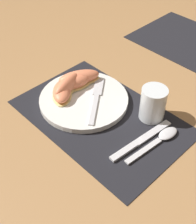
{
  "coord_description": "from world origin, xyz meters",
  "views": [
    {
      "loc": [
        0.44,
        -0.44,
        0.61
      ],
      "look_at": [
        -0.0,
        -0.01,
        0.02
      ],
      "focal_mm": 50.0,
      "sensor_mm": 36.0,
      "label": 1
    }
  ],
  "objects_px": {
    "citrus_wedge_1": "(74,82)",
    "citrus_wedge_0": "(79,78)",
    "plate": "(84,100)",
    "spoon": "(161,138)",
    "knife": "(140,141)",
    "citrus_wedge_2": "(68,86)",
    "juice_glass": "(153,105)",
    "citrus_wedge_3": "(62,92)",
    "fork": "(96,97)"
  },
  "relations": [
    {
      "from": "citrus_wedge_1",
      "to": "citrus_wedge_3",
      "type": "xyz_separation_m",
      "value": [
        0.01,
        -0.06,
        -0.0
      ]
    },
    {
      "from": "juice_glass",
      "to": "citrus_wedge_3",
      "type": "distance_m",
      "value": 0.26
    },
    {
      "from": "plate",
      "to": "spoon",
      "type": "xyz_separation_m",
      "value": [
        0.25,
        0.04,
        -0.0
      ]
    },
    {
      "from": "spoon",
      "to": "citrus_wedge_0",
      "type": "relative_size",
      "value": 1.29
    },
    {
      "from": "citrus_wedge_3",
      "to": "citrus_wedge_2",
      "type": "bearing_deg",
      "value": 101.29
    },
    {
      "from": "juice_glass",
      "to": "citrus_wedge_1",
      "type": "height_order",
      "value": "juice_glass"
    },
    {
      "from": "plate",
      "to": "knife",
      "type": "height_order",
      "value": "plate"
    },
    {
      "from": "citrus_wedge_2",
      "to": "citrus_wedge_3",
      "type": "height_order",
      "value": "citrus_wedge_2"
    },
    {
      "from": "fork",
      "to": "citrus_wedge_2",
      "type": "xyz_separation_m",
      "value": [
        -0.08,
        -0.04,
        0.02
      ]
    },
    {
      "from": "plate",
      "to": "juice_glass",
      "type": "distance_m",
      "value": 0.2
    },
    {
      "from": "fork",
      "to": "citrus_wedge_2",
      "type": "relative_size",
      "value": 1.33
    },
    {
      "from": "knife",
      "to": "citrus_wedge_3",
      "type": "xyz_separation_m",
      "value": [
        -0.26,
        -0.04,
        0.03
      ]
    },
    {
      "from": "spoon",
      "to": "citrus_wedge_1",
      "type": "height_order",
      "value": "citrus_wedge_1"
    },
    {
      "from": "knife",
      "to": "citrus_wedge_3",
      "type": "height_order",
      "value": "citrus_wedge_3"
    },
    {
      "from": "plate",
      "to": "spoon",
      "type": "relative_size",
      "value": 1.44
    },
    {
      "from": "plate",
      "to": "fork",
      "type": "distance_m",
      "value": 0.04
    },
    {
      "from": "plate",
      "to": "citrus_wedge_0",
      "type": "relative_size",
      "value": 1.85
    },
    {
      "from": "juice_glass",
      "to": "citrus_wedge_2",
      "type": "height_order",
      "value": "juice_glass"
    },
    {
      "from": "knife",
      "to": "spoon",
      "type": "bearing_deg",
      "value": 54.23
    },
    {
      "from": "plate",
      "to": "spoon",
      "type": "bearing_deg",
      "value": 10.23
    },
    {
      "from": "knife",
      "to": "citrus_wedge_2",
      "type": "height_order",
      "value": "citrus_wedge_2"
    },
    {
      "from": "spoon",
      "to": "juice_glass",
      "type": "bearing_deg",
      "value": 146.66
    },
    {
      "from": "knife",
      "to": "citrus_wedge_2",
      "type": "xyz_separation_m",
      "value": [
        -0.27,
        -0.01,
        0.03
      ]
    },
    {
      "from": "plate",
      "to": "knife",
      "type": "distance_m",
      "value": 0.21
    },
    {
      "from": "juice_glass",
      "to": "knife",
      "type": "relative_size",
      "value": 0.46
    },
    {
      "from": "plate",
      "to": "fork",
      "type": "relative_size",
      "value": 1.53
    },
    {
      "from": "plate",
      "to": "juice_glass",
      "type": "bearing_deg",
      "value": 27.63
    },
    {
      "from": "juice_glass",
      "to": "citrus_wedge_0",
      "type": "distance_m",
      "value": 0.24
    },
    {
      "from": "knife",
      "to": "citrus_wedge_1",
      "type": "xyz_separation_m",
      "value": [
        -0.27,
        0.02,
        0.03
      ]
    },
    {
      "from": "citrus_wedge_3",
      "to": "citrus_wedge_1",
      "type": "bearing_deg",
      "value": 98.75
    },
    {
      "from": "plate",
      "to": "citrus_wedge_1",
      "type": "bearing_deg",
      "value": 165.42
    },
    {
      "from": "citrus_wedge_1",
      "to": "citrus_wedge_0",
      "type": "bearing_deg",
      "value": 101.76
    },
    {
      "from": "citrus_wedge_2",
      "to": "fork",
      "type": "bearing_deg",
      "value": 26.05
    },
    {
      "from": "knife",
      "to": "citrus_wedge_0",
      "type": "bearing_deg",
      "value": 171.95
    },
    {
      "from": "citrus_wedge_0",
      "to": "citrus_wedge_1",
      "type": "bearing_deg",
      "value": -78.24
    },
    {
      "from": "plate",
      "to": "juice_glass",
      "type": "height_order",
      "value": "juice_glass"
    },
    {
      "from": "knife",
      "to": "citrus_wedge_3",
      "type": "distance_m",
      "value": 0.27
    },
    {
      "from": "plate",
      "to": "citrus_wedge_0",
      "type": "bearing_deg",
      "value": 148.42
    },
    {
      "from": "spoon",
      "to": "citrus_wedge_0",
      "type": "distance_m",
      "value": 0.31
    },
    {
      "from": "citrus_wedge_0",
      "to": "citrus_wedge_2",
      "type": "bearing_deg",
      "value": -81.26
    },
    {
      "from": "knife",
      "to": "citrus_wedge_0",
      "type": "xyz_separation_m",
      "value": [
        -0.28,
        0.04,
        0.03
      ]
    },
    {
      "from": "citrus_wedge_0",
      "to": "citrus_wedge_3",
      "type": "distance_m",
      "value": 0.08
    },
    {
      "from": "fork",
      "to": "citrus_wedge_3",
      "type": "relative_size",
      "value": 1.52
    },
    {
      "from": "spoon",
      "to": "citrus_wedge_3",
      "type": "relative_size",
      "value": 1.62
    },
    {
      "from": "citrus_wedge_1",
      "to": "plate",
      "type": "bearing_deg",
      "value": -14.58
    },
    {
      "from": "plate",
      "to": "citrus_wedge_2",
      "type": "xyz_separation_m",
      "value": [
        -0.05,
        -0.01,
        0.03
      ]
    },
    {
      "from": "spoon",
      "to": "citrus_wedge_2",
      "type": "distance_m",
      "value": 0.31
    },
    {
      "from": "plate",
      "to": "citrus_wedge_3",
      "type": "xyz_separation_m",
      "value": [
        -0.05,
        -0.04,
        0.02
      ]
    },
    {
      "from": "fork",
      "to": "citrus_wedge_0",
      "type": "height_order",
      "value": "citrus_wedge_0"
    },
    {
      "from": "citrus_wedge_0",
      "to": "plate",
      "type": "bearing_deg",
      "value": -31.58
    }
  ]
}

